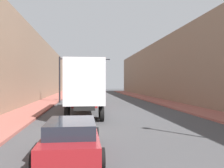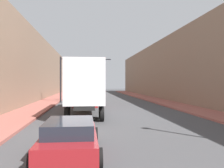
% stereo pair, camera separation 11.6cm
% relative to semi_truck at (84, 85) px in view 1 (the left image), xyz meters
% --- Properties ---
extents(sidewalk_right, '(2.82, 80.00, 0.15)m').
position_rel_semi_truck_xyz_m(sidewalk_right, '(9.73, 9.43, -2.21)').
color(sidewalk_right, '#9E564C').
rests_on(sidewalk_right, ground).
extents(sidewalk_left, '(2.82, 80.00, 0.15)m').
position_rel_semi_truck_xyz_m(sidewalk_left, '(-4.67, 9.43, -2.21)').
color(sidewalk_left, '#9E564C').
rests_on(sidewalk_left, ground).
extents(building_right, '(6.00, 80.00, 8.96)m').
position_rel_semi_truck_xyz_m(building_right, '(14.14, 9.43, 2.19)').
color(building_right, '#846B56').
rests_on(building_right, ground).
extents(building_left, '(6.00, 80.00, 9.05)m').
position_rel_semi_truck_xyz_m(building_left, '(-9.08, 9.43, 2.24)').
color(building_left, '#846B56').
rests_on(building_left, ground).
extents(semi_truck, '(2.55, 11.96, 4.05)m').
position_rel_semi_truck_xyz_m(semi_truck, '(0.00, 0.00, 0.00)').
color(semi_truck, silver).
rests_on(semi_truck, ground).
extents(sedan_car, '(2.07, 4.58, 1.22)m').
position_rel_semi_truck_xyz_m(sedan_car, '(-0.44, -12.03, -1.69)').
color(sedan_car, maroon).
rests_on(sedan_car, ground).
extents(traffic_signal_gantry, '(6.47, 0.35, 5.80)m').
position_rel_semi_truck_xyz_m(traffic_signal_gantry, '(-1.52, 11.07, 1.75)').
color(traffic_signal_gantry, black).
rests_on(traffic_signal_gantry, ground).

